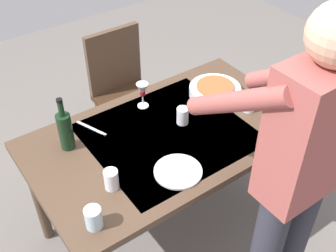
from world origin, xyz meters
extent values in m
plane|color=#66605B|center=(0.00, 0.00, 0.00)|extent=(6.00, 6.00, 0.00)
cube|color=#4C3828|center=(0.00, 0.00, 0.74)|extent=(1.45, 0.85, 0.04)
cube|color=beige|center=(0.00, 0.00, 0.75)|extent=(0.80, 0.73, 0.00)
cylinder|color=#4C3828|center=(-0.65, -0.36, 0.36)|extent=(0.06, 0.06, 0.72)
cylinder|color=#4C3828|center=(0.65, -0.36, 0.36)|extent=(0.06, 0.06, 0.72)
cylinder|color=#4C3828|center=(-0.65, 0.36, 0.36)|extent=(0.06, 0.06, 0.72)
cube|color=#352114|center=(-0.19, -0.73, 0.45)|extent=(0.40, 0.40, 0.04)
cube|color=#4C3828|center=(-0.19, -0.91, 0.70)|extent=(0.40, 0.04, 0.45)
cylinder|color=#4C3828|center=(-0.36, -0.90, 0.23)|extent=(0.04, 0.04, 0.43)
cylinder|color=#4C3828|center=(-0.02, -0.90, 0.23)|extent=(0.04, 0.04, 0.43)
cylinder|color=#4C3828|center=(-0.36, -0.56, 0.23)|extent=(0.04, 0.04, 0.43)
cylinder|color=#4C3828|center=(-0.02, -0.56, 0.23)|extent=(0.04, 0.04, 0.43)
cylinder|color=#2D2D38|center=(-0.25, 0.71, 0.44)|extent=(0.14, 0.14, 0.88)
cube|color=#9E4C47|center=(-0.15, 0.71, 1.18)|extent=(0.36, 0.20, 0.60)
cylinder|color=#9E4C47|center=(0.02, 0.47, 1.25)|extent=(0.08, 0.52, 0.40)
cylinder|color=#9E4C47|center=(-0.32, 0.47, 1.25)|extent=(0.08, 0.52, 0.40)
cylinder|color=black|center=(0.47, -0.21, 0.86)|extent=(0.07, 0.07, 0.20)
cylinder|color=black|center=(0.47, -0.21, 1.00)|extent=(0.03, 0.03, 0.08)
cylinder|color=black|center=(0.47, -0.21, 1.04)|extent=(0.03, 0.03, 0.02)
cylinder|color=white|center=(-0.02, -0.27, 0.76)|extent=(0.06, 0.06, 0.01)
cylinder|color=white|center=(-0.02, -0.27, 0.80)|extent=(0.01, 0.01, 0.07)
cone|color=white|center=(-0.02, -0.27, 0.87)|extent=(0.07, 0.07, 0.07)
cylinder|color=maroon|center=(-0.02, -0.27, 0.85)|extent=(0.03, 0.03, 0.03)
cylinder|color=silver|center=(-0.12, -0.03, 0.80)|extent=(0.06, 0.06, 0.09)
cylinder|color=silver|center=(0.42, 0.16, 0.81)|extent=(0.07, 0.07, 0.10)
cylinder|color=silver|center=(-0.48, 0.09, 0.81)|extent=(0.07, 0.07, 0.10)
cylinder|color=silver|center=(0.59, 0.30, 0.81)|extent=(0.07, 0.07, 0.10)
cylinder|color=silver|center=(-0.42, -0.12, 0.78)|extent=(0.30, 0.30, 0.05)
cylinder|color=#C6562D|center=(-0.42, -0.12, 0.81)|extent=(0.22, 0.22, 0.03)
cylinder|color=silver|center=(0.12, 0.26, 0.76)|extent=(0.23, 0.23, 0.01)
cube|color=silver|center=(0.31, -0.27, 0.76)|extent=(0.09, 0.19, 0.00)
camera|label=1|loc=(0.96, 1.35, 2.19)|focal=44.82mm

